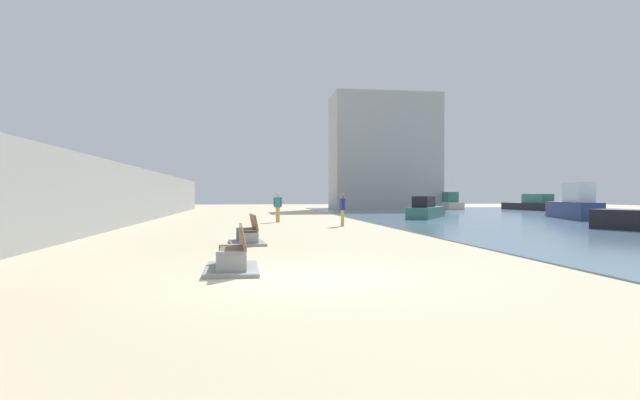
# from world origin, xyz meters

# --- Properties ---
(ground_plane) EXTENTS (120.00, 120.00, 0.00)m
(ground_plane) POSITION_xyz_m (0.00, 18.00, 0.00)
(ground_plane) COLOR beige
(seawall) EXTENTS (0.80, 64.00, 3.18)m
(seawall) POSITION_xyz_m (-7.50, 18.00, 1.59)
(seawall) COLOR gray
(seawall) RESTS_ON ground
(bench_near) EXTENTS (1.13, 2.12, 0.98)m
(bench_near) POSITION_xyz_m (-1.32, 1.01, 0.23)
(bench_near) COLOR gray
(bench_near) RESTS_ON ground
(bench_far) EXTENTS (1.28, 2.19, 0.98)m
(bench_far) POSITION_xyz_m (-1.01, 6.98, 0.23)
(bench_far) COLOR gray
(bench_far) RESTS_ON ground
(person_walking) EXTENTS (0.26, 0.51, 1.69)m
(person_walking) POSITION_xyz_m (3.85, 15.70, 0.99)
(person_walking) COLOR gold
(person_walking) RESTS_ON ground
(person_standing) EXTENTS (0.50, 0.28, 1.76)m
(person_standing) POSITION_xyz_m (0.77, 20.04, 1.03)
(person_standing) COLOR gold
(person_standing) RESTS_ON ground
(boat_far_right) EXTENTS (2.44, 8.05, 1.69)m
(boat_far_right) POSITION_xyz_m (28.77, 39.38, 0.65)
(boat_far_right) COLOR black
(boat_far_right) RESTS_ON water_bay
(boat_far_left) EXTENTS (4.58, 6.17, 1.50)m
(boat_far_left) POSITION_xyz_m (11.14, 23.25, 0.59)
(boat_far_left) COLOR #337060
(boat_far_left) RESTS_ON water_bay
(boat_distant) EXTENTS (3.64, 7.69, 2.40)m
(boat_distant) POSITION_xyz_m (20.71, 21.11, 0.91)
(boat_distant) COLOR navy
(boat_distant) RESTS_ON water_bay
(boat_nearest) EXTENTS (2.24, 6.07, 1.92)m
(boat_nearest) POSITION_xyz_m (20.81, 43.52, 0.73)
(boat_nearest) COLOR beige
(boat_nearest) RESTS_ON water_bay
(harbor_building) EXTENTS (12.00, 6.00, 13.00)m
(harbor_building) POSITION_xyz_m (14.49, 46.00, 6.50)
(harbor_building) COLOR #ADAAA3
(harbor_building) RESTS_ON ground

